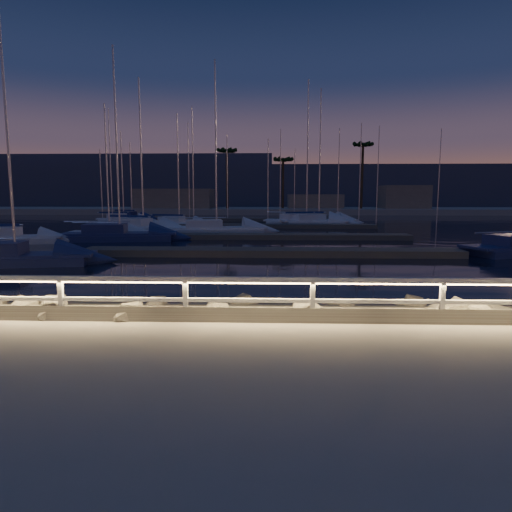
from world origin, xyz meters
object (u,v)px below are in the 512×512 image
object	(u,v)px
sailboat_e	(108,232)
sailboat_k	(317,221)
sailboat_a	(11,237)
sailboat_n	(178,223)
sailboat_j	(141,227)
sailboat_l	(304,221)
guard_rail	(267,289)
sailboat_i	(122,219)
sailboat_b	(12,257)
sailboat_m	(131,216)
sailboat_g	(214,229)
sailboat_f	(117,235)

from	to	relation	value
sailboat_e	sailboat_k	size ratio (longest dim) A/B	0.70
sailboat_a	sailboat_n	bearing A→B (deg)	53.64
sailboat_a	sailboat_j	world-z (taller)	sailboat_j
sailboat_l	guard_rail	bearing A→B (deg)	-84.40
sailboat_i	sailboat_k	size ratio (longest dim) A/B	0.73
sailboat_b	sailboat_e	world-z (taller)	sailboat_b
sailboat_a	sailboat_i	xyz separation A→B (m)	(0.11, 24.66, -0.02)
sailboat_j	sailboat_m	bearing A→B (deg)	128.48
sailboat_j	sailboat_n	bearing A→B (deg)	92.47
sailboat_i	sailboat_l	bearing A→B (deg)	-24.66
sailboat_j	sailboat_m	xyz separation A→B (m)	(-7.78, 21.99, -0.05)
sailboat_g	sailboat_l	bearing A→B (deg)	42.31
sailboat_g	sailboat_i	bearing A→B (deg)	119.53
sailboat_b	sailboat_n	size ratio (longest dim) A/B	1.06
sailboat_g	sailboat_m	bearing A→B (deg)	111.23
sailboat_a	sailboat_j	xyz separation A→B (m)	(6.62, 10.44, 0.03)
sailboat_l	sailboat_k	bearing A→B (deg)	10.86
sailboat_e	sailboat_k	xyz separation A→B (m)	(18.86, 15.86, 0.06)
sailboat_g	sailboat_n	xyz separation A→B (m)	(-5.12, 8.76, -0.04)
sailboat_e	sailboat_j	xyz separation A→B (m)	(1.22, 5.66, 0.05)
sailboat_a	sailboat_e	size ratio (longest dim) A/B	1.10
sailboat_j	sailboat_k	bearing A→B (deg)	49.03
sailboat_g	sailboat_m	world-z (taller)	sailboat_g
sailboat_l	sailboat_e	bearing A→B (deg)	-126.89
sailboat_g	sailboat_j	world-z (taller)	sailboat_g
sailboat_f	sailboat_n	bearing A→B (deg)	75.83
sailboat_e	sailboat_m	size ratio (longest dim) A/B	1.00
guard_rail	sailboat_k	xyz separation A→B (m)	(5.31, 42.67, -0.91)
sailboat_g	sailboat_l	world-z (taller)	sailboat_l
sailboat_k	sailboat_f	bearing A→B (deg)	-151.44
sailboat_g	sailboat_n	world-z (taller)	sailboat_g
sailboat_n	sailboat_a	bearing A→B (deg)	-102.64
sailboat_k	sailboat_m	distance (m)	28.02
sailboat_i	sailboat_n	xyz separation A→B (m)	(8.57, -7.31, -0.00)
guard_rail	sailboat_g	size ratio (longest dim) A/B	2.89
sailboat_f	guard_rail	bearing A→B (deg)	-72.04
sailboat_j	sailboat_m	world-z (taller)	sailboat_j
sailboat_f	sailboat_l	xyz separation A→B (m)	(15.73, 18.42, -0.01)
sailboat_a	sailboat_b	distance (m)	11.65
sailboat_a	sailboat_l	size ratio (longest dim) A/B	0.73
sailboat_i	sailboat_m	size ratio (longest dim) A/B	1.04
sailboat_a	sailboat_g	distance (m)	16.25
sailboat_k	sailboat_l	xyz separation A→B (m)	(-1.45, -0.00, -0.00)
sailboat_n	sailboat_f	bearing A→B (deg)	-82.13
guard_rail	sailboat_a	xyz separation A→B (m)	(-18.94, 22.04, -0.94)
sailboat_b	sailboat_i	size ratio (longest dim) A/B	1.15
sailboat_a	sailboat_f	distance (m)	7.41
sailboat_j	sailboat_k	xyz separation A→B (m)	(17.63, 10.20, 0.00)
sailboat_f	sailboat_e	bearing A→B (deg)	114.95
sailboat_i	sailboat_j	xyz separation A→B (m)	(6.51, -14.23, 0.04)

